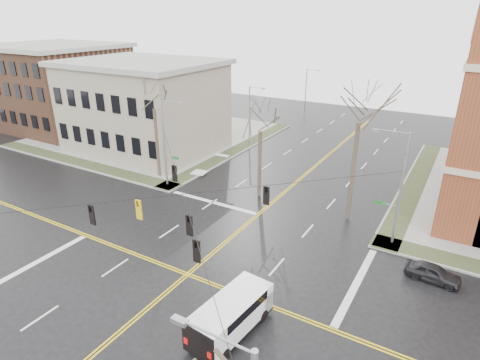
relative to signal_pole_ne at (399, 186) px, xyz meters
The scene contains 16 objects.
ground 16.88m from the signal_pole_ne, 134.55° to the right, with size 120.00×120.00×0.00m, color black.
sidewalks 16.86m from the signal_pole_ne, 134.55° to the right, with size 80.00×80.00×0.17m.
road_markings 16.88m from the signal_pole_ne, 134.55° to the right, with size 100.00×100.00×0.01m.
civic_building_a 34.39m from the signal_pole_ne, 165.69° to the left, with size 18.00×14.00×11.00m, color gray.
civic_building_b 54.36m from the signal_pole_ne, 168.86° to the left, with size 18.00×16.00×12.00m, color brown.
signal_pole_ne is the anchor object (origin of this frame).
signal_pole_nw 22.64m from the signal_pole_ne, behind, with size 2.75×0.22×9.00m.
span_wires 16.19m from the signal_pole_ne, 134.55° to the right, with size 23.02×23.02×0.03m.
traffic_signals 16.63m from the signal_pole_ne, 132.94° to the right, with size 8.21×8.26×1.30m.
streetlight_north_a 27.48m from the signal_pole_ne, 143.10° to the left, with size 2.30×0.20×8.00m.
streetlight_north_b 42.61m from the signal_pole_ne, 121.05° to the left, with size 2.30×0.20×8.00m.
cargo_van 15.90m from the signal_pole_ne, 112.02° to the right, with size 2.77×5.84×2.15m.
parked_car_a 6.57m from the signal_pole_ne, 44.69° to the right, with size 1.44×3.58×1.22m, color black.
tree_nw_far 25.42m from the signal_pole_ne, behind, with size 4.00×4.00×11.29m.
tree_nw_near 13.67m from the signal_pole_ne, 168.33° to the left, with size 4.00×4.00×9.69m.
tree_ne 6.41m from the signal_pole_ne, 150.67° to the left, with size 4.00×4.00×12.92m.
Camera 1 is at (15.06, -18.25, 17.01)m, focal length 30.00 mm.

